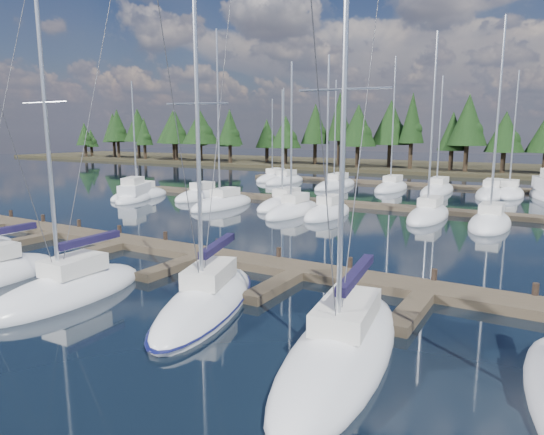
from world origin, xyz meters
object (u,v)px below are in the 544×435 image
Objects in this scene: main_dock at (200,257)px; motor_yacht_left at (135,196)px; front_sailboat_4 at (207,302)px; front_sailboat_5 at (342,349)px; front_sailboat_3 at (68,291)px.

motor_yacht_left reaches higher than main_dock.
front_sailboat_5 is at bearing -10.92° from front_sailboat_4.
front_sailboat_3 is 12.14m from front_sailboat_5.
front_sailboat_5 is (6.25, -1.21, -0.01)m from front_sailboat_4.
motor_yacht_left is (-25.54, 20.80, 0.14)m from front_sailboat_4.
front_sailboat_3 reaches higher than front_sailboat_4.
front_sailboat_3 is (-1.07, -7.46, 0.10)m from main_dock.
front_sailboat_4 is at bearing -49.06° from main_dock.
front_sailboat_3 is 30.06m from motor_yacht_left.
main_dock is 3.05× the size of front_sailboat_4.
front_sailboat_4 is at bearing 18.21° from front_sailboat_3.
front_sailboat_5 reaches higher than front_sailboat_4.
front_sailboat_3 reaches higher than motor_yacht_left.
main_dock is at bearing 81.81° from front_sailboat_3.
front_sailboat_4 reaches higher than motor_yacht_left.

